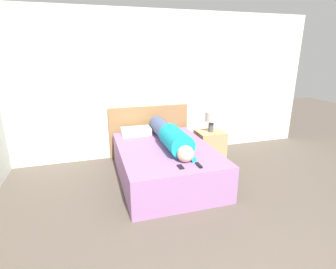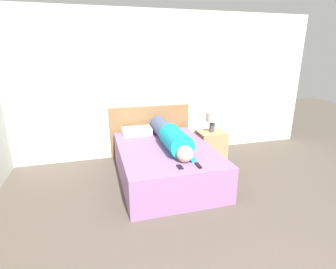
{
  "view_description": "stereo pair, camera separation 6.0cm",
  "coord_description": "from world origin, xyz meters",
  "px_view_note": "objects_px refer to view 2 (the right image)",
  "views": [
    {
      "loc": [
        -1.17,
        -1.04,
        1.9
      ],
      "look_at": [
        -0.13,
        2.38,
        0.77
      ],
      "focal_mm": 28.0,
      "sensor_mm": 36.0,
      "label": 1
    },
    {
      "loc": [
        -1.11,
        -1.06,
        1.9
      ],
      "look_at": [
        -0.13,
        2.38,
        0.77
      ],
      "focal_mm": 28.0,
      "sensor_mm": 36.0,
      "label": 2
    }
  ],
  "objects_px": {
    "person_lying": "(171,136)",
    "cell_phone": "(180,167)",
    "pillow_near_headboard": "(137,131)",
    "bed": "(165,163)",
    "nightstand": "(211,145)",
    "table_lamp": "(212,118)",
    "tv_remote": "(198,165)"
  },
  "relations": [
    {
      "from": "nightstand",
      "to": "person_lying",
      "type": "height_order",
      "value": "person_lying"
    },
    {
      "from": "bed",
      "to": "table_lamp",
      "type": "bearing_deg",
      "value": 27.91
    },
    {
      "from": "table_lamp",
      "to": "tv_remote",
      "type": "xyz_separation_m",
      "value": [
        -0.8,
        -1.31,
        -0.24
      ]
    },
    {
      "from": "pillow_near_headboard",
      "to": "table_lamp",
      "type": "bearing_deg",
      "value": -9.91
    },
    {
      "from": "pillow_near_headboard",
      "to": "cell_phone",
      "type": "bearing_deg",
      "value": -79.17
    },
    {
      "from": "bed",
      "to": "cell_phone",
      "type": "xyz_separation_m",
      "value": [
        -0.02,
        -0.74,
        0.27
      ]
    },
    {
      "from": "bed",
      "to": "person_lying",
      "type": "bearing_deg",
      "value": 29.29
    },
    {
      "from": "person_lying",
      "to": "tv_remote",
      "type": "distance_m",
      "value": 0.85
    },
    {
      "from": "bed",
      "to": "cell_phone",
      "type": "bearing_deg",
      "value": -91.29
    },
    {
      "from": "nightstand",
      "to": "cell_phone",
      "type": "relative_size",
      "value": 4.02
    },
    {
      "from": "person_lying",
      "to": "pillow_near_headboard",
      "type": "xyz_separation_m",
      "value": [
        -0.41,
        0.71,
        -0.09
      ]
    },
    {
      "from": "person_lying",
      "to": "cell_phone",
      "type": "bearing_deg",
      "value": -98.55
    },
    {
      "from": "pillow_near_headboard",
      "to": "nightstand",
      "type": "bearing_deg",
      "value": -9.91
    },
    {
      "from": "nightstand",
      "to": "tv_remote",
      "type": "distance_m",
      "value": 1.55
    },
    {
      "from": "person_lying",
      "to": "tv_remote",
      "type": "height_order",
      "value": "person_lying"
    },
    {
      "from": "bed",
      "to": "nightstand",
      "type": "bearing_deg",
      "value": 27.91
    },
    {
      "from": "person_lying",
      "to": "tv_remote",
      "type": "xyz_separation_m",
      "value": [
        0.12,
        -0.83,
        -0.14
      ]
    },
    {
      "from": "tv_remote",
      "to": "cell_phone",
      "type": "bearing_deg",
      "value": 172.19
    },
    {
      "from": "person_lying",
      "to": "pillow_near_headboard",
      "type": "relative_size",
      "value": 3.23
    },
    {
      "from": "nightstand",
      "to": "pillow_near_headboard",
      "type": "bearing_deg",
      "value": 170.09
    },
    {
      "from": "nightstand",
      "to": "person_lying",
      "type": "bearing_deg",
      "value": -152.24
    },
    {
      "from": "bed",
      "to": "pillow_near_headboard",
      "type": "xyz_separation_m",
      "value": [
        -0.3,
        0.77,
        0.32
      ]
    },
    {
      "from": "pillow_near_headboard",
      "to": "cell_phone",
      "type": "height_order",
      "value": "pillow_near_headboard"
    },
    {
      "from": "nightstand",
      "to": "tv_remote",
      "type": "bearing_deg",
      "value": -121.32
    },
    {
      "from": "bed",
      "to": "table_lamp",
      "type": "height_order",
      "value": "table_lamp"
    },
    {
      "from": "bed",
      "to": "person_lying",
      "type": "height_order",
      "value": "person_lying"
    },
    {
      "from": "person_lying",
      "to": "table_lamp",
      "type": "bearing_deg",
      "value": 27.76
    },
    {
      "from": "nightstand",
      "to": "pillow_near_headboard",
      "type": "height_order",
      "value": "pillow_near_headboard"
    },
    {
      "from": "nightstand",
      "to": "table_lamp",
      "type": "relative_size",
      "value": 1.45
    },
    {
      "from": "pillow_near_headboard",
      "to": "tv_remote",
      "type": "relative_size",
      "value": 3.33
    },
    {
      "from": "table_lamp",
      "to": "cell_phone",
      "type": "distance_m",
      "value": 1.66
    },
    {
      "from": "bed",
      "to": "person_lying",
      "type": "relative_size",
      "value": 1.19
    }
  ]
}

